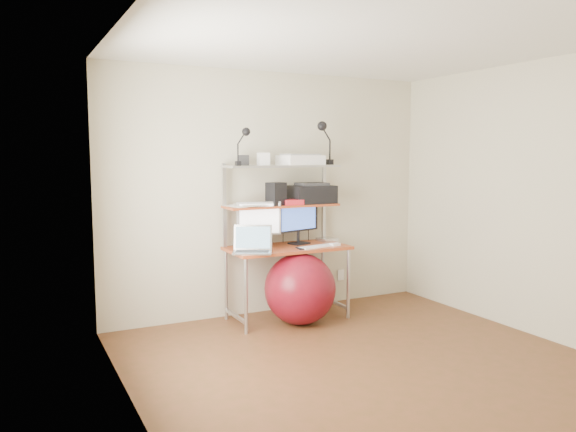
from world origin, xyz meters
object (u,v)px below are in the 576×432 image
Objects in this scene: laptop at (253,246)px; printer at (312,194)px; monitor_black at (298,218)px; monitor_silver at (259,221)px; exercise_ball at (300,289)px.

printer is at bearing 46.28° from laptop.
printer is (0.18, 0.03, 0.25)m from monitor_black.
printer is (0.79, 0.28, 0.46)m from laptop.
exercise_ball is at bearing -29.60° from monitor_silver.
printer is at bearing 19.69° from monitor_silver.
exercise_ball is at bearing 17.64° from laptop.
printer is at bearing -3.93° from monitor_black.
monitor_silver is at bearing 136.41° from exercise_ball.
monitor_black is 0.75× the size of exercise_ball.
monitor_silver is 0.78m from exercise_ball.
printer is 1.02m from exercise_ball.
monitor_silver is 0.34m from laptop.
monitor_black reaches higher than exercise_ball.
monitor_silver is 0.70× the size of exercise_ball.
laptop is 0.65× the size of exercise_ball.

